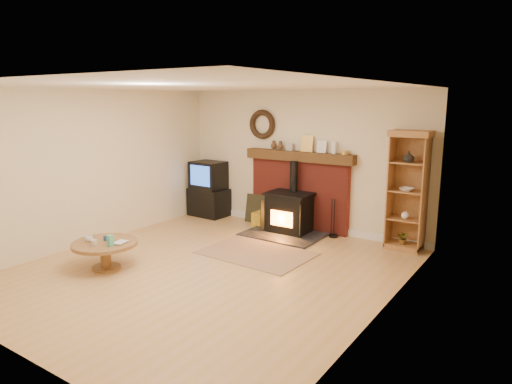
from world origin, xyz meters
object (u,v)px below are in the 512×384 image
Objects in this scene: tv_unit at (209,190)px; curio_cabinet at (408,191)px; coffee_table at (105,247)px; wood_stove at (288,214)px.

tv_unit is 4.13m from curio_cabinet.
tv_unit is 1.23× the size of coffee_table.
curio_cabinet is at bearing 44.93° from coffee_table.
curio_cabinet is (4.11, 0.09, 0.42)m from tv_unit.
tv_unit reaches higher than coffee_table.
coffee_table is (0.76, -3.25, -0.23)m from tv_unit.
wood_stove is 1.21× the size of tv_unit.
curio_cabinet is at bearing 7.76° from wood_stove.
wood_stove is at bearing 66.99° from coffee_table.
curio_cabinet is at bearing 1.21° from tv_unit.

